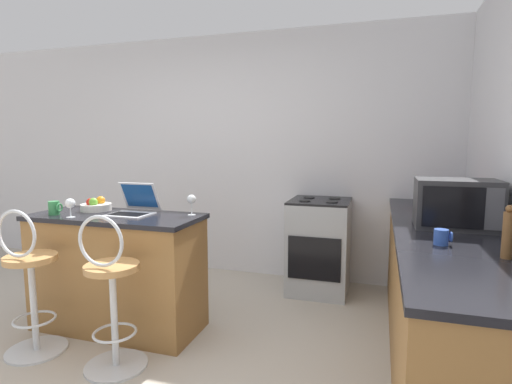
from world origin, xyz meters
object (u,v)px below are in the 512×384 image
object	(u,v)px
pepper_mill	(508,233)
wine_glass_tall	(191,200)
bar_stool_near	(30,286)
mug_blue	(442,237)
mug_green	(54,208)
laptop	(134,206)
microwave	(456,204)
bar_stool_far	(111,297)
fruit_bowl	(96,206)
stove_range	(319,246)
wine_glass_short	(70,204)
toaster	(432,198)

from	to	relation	value
pepper_mill	wine_glass_tall	world-z (taller)	pepper_mill
pepper_mill	bar_stool_near	bearing A→B (deg)	-178.30
mug_blue	mug_green	bearing A→B (deg)	177.76
laptop	microwave	size ratio (longest dim) A/B	0.67
bar_stool_far	fruit_bowl	world-z (taller)	bar_stool_far
bar_stool_near	bar_stool_far	distance (m)	0.65
bar_stool_near	microwave	size ratio (longest dim) A/B	2.07
pepper_mill	fruit_bowl	bearing A→B (deg)	169.15
fruit_bowl	mug_blue	bearing A→B (deg)	-7.87
laptop	pepper_mill	bearing A→B (deg)	-11.85
stove_range	fruit_bowl	distance (m)	2.06
stove_range	pepper_mill	xyz separation A→B (m)	(1.13, -1.68, 0.57)
fruit_bowl	microwave	bearing A→B (deg)	3.13
wine_glass_short	laptop	bearing A→B (deg)	38.85
laptop	fruit_bowl	world-z (taller)	laptop
laptop	stove_range	xyz separation A→B (m)	(1.26, 1.18, -0.51)
bar_stool_far	mug_blue	size ratio (longest dim) A/B	10.94
stove_range	wine_glass_short	xyz separation A→B (m)	(-1.61, -1.46, 0.55)
bar_stool_far	wine_glass_tall	bearing A→B (deg)	69.84
stove_range	pepper_mill	size ratio (longest dim) A/B	3.53
bar_stool_near	toaster	bearing A→B (deg)	28.86
microwave	mug_green	bearing A→B (deg)	-172.24
stove_range	mug_blue	distance (m)	1.80
stove_range	fruit_bowl	size ratio (longest dim) A/B	3.80
bar_stool_near	laptop	world-z (taller)	laptop
mug_blue	wine_glass_tall	bearing A→B (deg)	166.91
bar_stool_near	laptop	distance (m)	0.88
bar_stool_near	wine_glass_tall	world-z (taller)	wine_glass_tall
wine_glass_tall	fruit_bowl	xyz separation A→B (m)	(-0.83, -0.04, -0.08)
laptop	pepper_mill	world-z (taller)	pepper_mill
mug_green	stove_range	bearing A→B (deg)	37.25
bar_stool_near	laptop	xyz separation A→B (m)	(0.44, 0.59, 0.48)
laptop	microwave	xyz separation A→B (m)	(2.28, 0.17, 0.10)
microwave	wine_glass_short	distance (m)	2.67
bar_stool_near	wine_glass_short	world-z (taller)	wine_glass_short
laptop	toaster	size ratio (longest dim) A/B	1.13
pepper_mill	fruit_bowl	distance (m)	2.82
bar_stool_near	bar_stool_far	world-z (taller)	same
mug_blue	toaster	bearing A→B (deg)	86.30
bar_stool_far	toaster	xyz separation A→B (m)	(2.00, 1.46, 0.52)
toaster	wine_glass_short	size ratio (longest dim) A/B	2.05
laptop	fruit_bowl	xyz separation A→B (m)	(-0.38, 0.03, -0.02)
bar_stool_far	pepper_mill	distance (m)	2.25
bar_stool_near	toaster	distance (m)	3.08
laptop	mug_green	distance (m)	0.60
microwave	mug_green	distance (m)	2.87
toaster	wine_glass_short	distance (m)	2.81
bar_stool_near	bar_stool_far	xyz separation A→B (m)	(0.65, 0.00, 0.00)
toaster	mug_green	bearing A→B (deg)	-158.56
toaster	fruit_bowl	world-z (taller)	toaster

